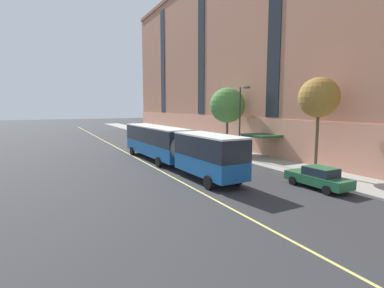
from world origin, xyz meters
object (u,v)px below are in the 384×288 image
object	(u,v)px
city_bus	(171,145)
street_tree_mid_block	(319,98)
parked_car_navy_1	(159,137)
street_tree_far_uptown	(227,105)
parked_car_green_3	(318,178)
street_lamp	(241,115)
parked_car_silver_2	(215,151)

from	to	relation	value
city_bus	street_tree_mid_block	world-z (taller)	street_tree_mid_block
parked_car_navy_1	street_tree_far_uptown	distance (m)	16.35
parked_car_green_3	street_lamp	bearing A→B (deg)	81.07
street_tree_mid_block	parked_car_green_3	bearing A→B (deg)	-136.83
street_tree_far_uptown	street_lamp	bearing A→B (deg)	-107.71
parked_car_navy_1	parked_car_silver_2	size ratio (longest dim) A/B	1.02
parked_car_silver_2	parked_car_green_3	distance (m)	14.11
parked_car_green_3	street_tree_mid_block	distance (m)	7.40
city_bus	parked_car_silver_2	xyz separation A→B (m)	(6.20, 2.15, -1.33)
parked_car_green_3	street_tree_far_uptown	world-z (taller)	street_tree_far_uptown
city_bus	street_tree_mid_block	distance (m)	13.67
street_lamp	city_bus	bearing A→B (deg)	178.75
parked_car_green_3	street_lamp	xyz separation A→B (m)	(1.85, 11.78, 4.00)
parked_car_navy_1	street_tree_mid_block	xyz separation A→B (m)	(3.40, -28.77, 5.67)
city_bus	parked_car_green_3	size ratio (longest dim) A/B	4.40
street_tree_mid_block	street_tree_far_uptown	bearing A→B (deg)	90.00
city_bus	parked_car_navy_1	world-z (taller)	city_bus
parked_car_navy_1	street_lamp	world-z (taller)	street_lamp
street_tree_far_uptown	street_lamp	xyz separation A→B (m)	(-1.62, -5.08, -1.08)
city_bus	parked_car_navy_1	size ratio (longest dim) A/B	4.36
parked_car_green_3	street_tree_far_uptown	distance (m)	17.95
parked_car_silver_2	street_tree_far_uptown	bearing A→B (deg)	38.96
city_bus	parked_car_navy_1	distance (m)	21.05
parked_car_silver_2	city_bus	bearing A→B (deg)	-160.86
parked_car_silver_2	parked_car_green_3	world-z (taller)	same
street_tree_mid_block	street_lamp	xyz separation A→B (m)	(-1.62, 8.52, -1.66)
street_lamp	parked_car_silver_2	bearing A→B (deg)	127.43
city_bus	parked_car_navy_1	bearing A→B (deg)	72.81
parked_car_silver_2	street_tree_far_uptown	xyz separation A→B (m)	(3.40, 2.75, 5.08)
parked_car_navy_1	parked_car_green_3	distance (m)	32.03
parked_car_silver_2	street_lamp	xyz separation A→B (m)	(1.78, -2.33, 4.00)
city_bus	street_lamp	xyz separation A→B (m)	(7.98, -0.17, 2.68)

